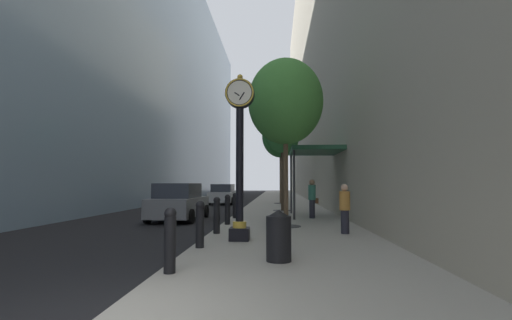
# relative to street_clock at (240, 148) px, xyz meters

# --- Properties ---
(ground_plane) EXTENTS (110.00, 110.00, 0.00)m
(ground_plane) POSITION_rel_street_clock_xyz_m (-1.12, 21.11, -2.76)
(ground_plane) COLOR black
(ground_plane) RESTS_ON ground
(sidewalk_right) EXTENTS (5.28, 80.00, 0.14)m
(sidewalk_right) POSITION_rel_street_clock_xyz_m (1.51, 24.11, -2.69)
(sidewalk_right) COLOR #9E998E
(sidewalk_right) RESTS_ON ground
(building_block_left) EXTENTS (9.00, 80.00, 27.16)m
(building_block_left) POSITION_rel_street_clock_xyz_m (-13.16, 24.11, 10.83)
(building_block_left) COLOR #758EA8
(building_block_left) RESTS_ON ground
(building_block_right) EXTENTS (9.00, 80.00, 30.81)m
(building_block_right) POSITION_rel_street_clock_xyz_m (8.65, 24.11, 12.65)
(building_block_right) COLOR #A89E89
(building_block_right) RESTS_ON ground
(street_clock) EXTENTS (0.84, 0.55, 4.76)m
(street_clock) POSITION_rel_street_clock_xyz_m (0.00, 0.00, 0.00)
(street_clock) COLOR black
(street_clock) RESTS_ON sidewalk_right
(bollard_nearest) EXTENTS (0.22, 0.22, 1.17)m
(bollard_nearest) POSITION_rel_street_clock_xyz_m (-0.87, -3.69, -2.01)
(bollard_nearest) COLOR black
(bollard_nearest) RESTS_ON sidewalk_right
(bollard_second) EXTENTS (0.22, 0.22, 1.17)m
(bollard_second) POSITION_rel_street_clock_xyz_m (-0.87, -1.20, -2.01)
(bollard_second) COLOR black
(bollard_second) RESTS_ON sidewalk_right
(bollard_third) EXTENTS (0.22, 0.22, 1.17)m
(bollard_third) POSITION_rel_street_clock_xyz_m (-0.87, 1.29, -2.01)
(bollard_third) COLOR black
(bollard_third) RESTS_ON sidewalk_right
(bollard_fourth) EXTENTS (0.22, 0.22, 1.17)m
(bollard_fourth) POSITION_rel_street_clock_xyz_m (-0.87, 3.79, -2.01)
(bollard_fourth) COLOR black
(bollard_fourth) RESTS_ON sidewalk_right
(bollard_fifth) EXTENTS (0.22, 0.22, 1.17)m
(bollard_fifth) POSITION_rel_street_clock_xyz_m (-0.87, 6.28, -2.01)
(bollard_fifth) COLOR black
(bollard_fifth) RESTS_ON sidewalk_right
(bollard_sixth) EXTENTS (0.22, 0.22, 1.17)m
(bollard_sixth) POSITION_rel_street_clock_xyz_m (-0.87, 8.78, -2.01)
(bollard_sixth) COLOR black
(bollard_sixth) RESTS_ON sidewalk_right
(street_tree_near) EXTENTS (2.84, 2.84, 6.34)m
(street_tree_near) POSITION_rel_street_clock_xyz_m (1.40, 3.27, 2.07)
(street_tree_near) COLOR #333335
(street_tree_near) RESTS_ON sidewalk_right
(street_tree_mid_near) EXTENTS (1.82, 1.82, 5.50)m
(street_tree_mid_near) POSITION_rel_street_clock_xyz_m (1.40, 10.85, 1.78)
(street_tree_mid_near) COLOR #333335
(street_tree_mid_near) RESTS_ON sidewalk_right
(street_tree_mid_far) EXTENTS (2.99, 2.99, 7.11)m
(street_tree_mid_far) POSITION_rel_street_clock_xyz_m (1.40, 18.43, 2.76)
(street_tree_mid_far) COLOR #333335
(street_tree_mid_far) RESTS_ON sidewalk_right
(trash_bin) EXTENTS (0.53, 0.53, 1.05)m
(trash_bin) POSITION_rel_street_clock_xyz_m (1.09, -2.61, -2.08)
(trash_bin) COLOR black
(trash_bin) RESTS_ON sidewalk_right
(pedestrian_walking) EXTENTS (0.52, 0.44, 1.77)m
(pedestrian_walking) POSITION_rel_street_clock_xyz_m (2.69, 6.45, -1.67)
(pedestrian_walking) COLOR #23232D
(pedestrian_walking) RESTS_ON sidewalk_right
(pedestrian_by_clock) EXTENTS (0.47, 0.47, 1.57)m
(pedestrian_by_clock) POSITION_rel_street_clock_xyz_m (3.22, 1.49, -1.79)
(pedestrian_by_clock) COLOR #23232D
(pedestrian_by_clock) RESTS_ON sidewalk_right
(storefront_awning) EXTENTS (2.40, 3.60, 3.30)m
(storefront_awning) POSITION_rel_street_clock_xyz_m (2.91, 7.45, 0.53)
(storefront_awning) COLOR #235138
(storefront_awning) RESTS_ON sidewalk_right
(car_grey_near) EXTENTS (2.20, 4.35, 1.74)m
(car_grey_near) POSITION_rel_street_clock_xyz_m (-3.56, 6.51, -1.92)
(car_grey_near) COLOR slate
(car_grey_near) RESTS_ON ground
(car_silver_mid) EXTENTS (2.14, 4.43, 1.67)m
(car_silver_mid) POSITION_rel_street_clock_xyz_m (-3.40, 19.53, -1.94)
(car_silver_mid) COLOR #B7BABF
(car_silver_mid) RESTS_ON ground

